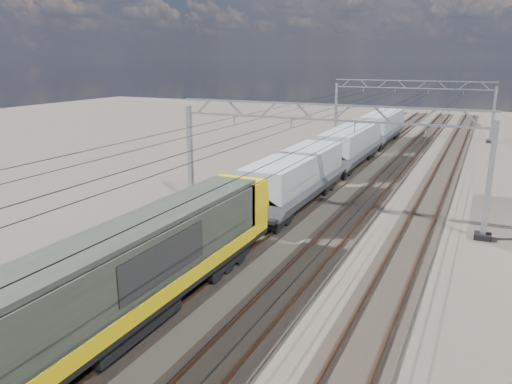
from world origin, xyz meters
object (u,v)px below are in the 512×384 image
at_px(catenary_gantry_far, 410,106).
at_px(hopper_wagon_third, 383,125).
at_px(hopper_wagon_mid, 351,144).
at_px(hopper_wagon_lead, 296,176).
at_px(locomotive, 117,279).
at_px(catenary_gantry_mid, 321,156).

xyz_separation_m(catenary_gantry_far, hopper_wagon_third, (-2.00, -6.54, -1.67)).
xyz_separation_m(catenary_gantry_far, hopper_wagon_mid, (-2.00, -20.74, -1.67)).
bearing_deg(hopper_wagon_lead, hopper_wagon_third, 90.00).
relative_size(locomotive, hopper_wagon_lead, 1.62).
bearing_deg(catenary_gantry_mid, hopper_wagon_mid, 97.47).
relative_size(catenary_gantry_mid, hopper_wagon_lead, 1.53).
xyz_separation_m(hopper_wagon_lead, hopper_wagon_mid, (0.00, 14.20, 0.00)).
bearing_deg(hopper_wagon_mid, locomotive, -90.00).
xyz_separation_m(locomotive, hopper_wagon_third, (-0.00, 46.10, -0.09)).
distance_m(catenary_gantry_far, hopper_wagon_third, 7.04).
relative_size(hopper_wagon_lead, hopper_wagon_mid, 1.00).
bearing_deg(catenary_gantry_far, locomotive, -92.18).
distance_m(catenary_gantry_mid, hopper_wagon_third, 29.58).
bearing_deg(hopper_wagon_third, locomotive, -90.00).
relative_size(catenary_gantry_far, locomotive, 0.94).
relative_size(catenary_gantry_mid, locomotive, 0.94).
height_order(catenary_gantry_far, hopper_wagon_third, catenary_gantry_far).
bearing_deg(hopper_wagon_mid, hopper_wagon_lead, -90.00).
xyz_separation_m(catenary_gantry_far, locomotive, (-2.00, -52.63, -1.58)).
relative_size(catenary_gantry_mid, hopper_wagon_mid, 1.53).
bearing_deg(catenary_gantry_far, catenary_gantry_mid, -90.00).
height_order(catenary_gantry_far, hopper_wagon_mid, catenary_gantry_far).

